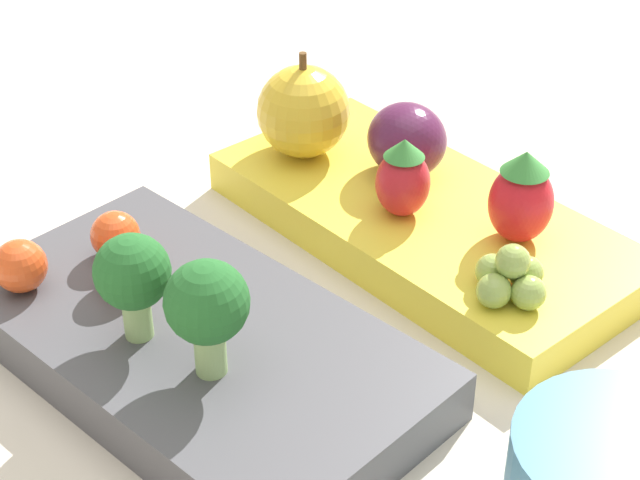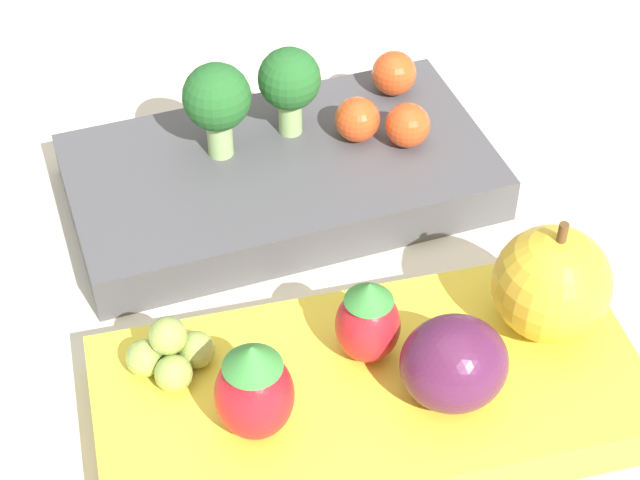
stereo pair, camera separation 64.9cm
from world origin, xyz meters
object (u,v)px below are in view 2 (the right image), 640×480
at_px(cherry_tomato_1, 357,119).
at_px(strawberry_1, 254,390).
at_px(plum, 454,364).
at_px(bento_box_savoury, 279,177).
at_px(broccoli_floret_0, 289,82).
at_px(strawberry_0, 368,321).
at_px(bento_box_fruit, 370,397).
at_px(cherry_tomato_2, 408,125).
at_px(broccoli_floret_1, 217,100).
at_px(apple, 552,284).
at_px(cherry_tomato_0, 394,73).
at_px(grape_cluster, 170,350).

height_order(cherry_tomato_1, strawberry_1, strawberry_1).
relative_size(cherry_tomato_1, plum, 0.54).
relative_size(bento_box_savoury, broccoli_floret_0, 4.61).
bearing_deg(bento_box_savoury, strawberry_0, -84.45).
bearing_deg(bento_box_savoury, bento_box_fruit, -85.70).
relative_size(cherry_tomato_1, cherry_tomato_2, 1.01).
height_order(broccoli_floret_1, apple, apple).
height_order(cherry_tomato_0, cherry_tomato_2, cherry_tomato_0).
xyz_separation_m(bento_box_fruit, apple, (0.08, 0.01, 0.04)).
height_order(bento_box_savoury, strawberry_1, strawberry_1).
height_order(bento_box_fruit, strawberry_0, strawberry_0).
bearing_deg(broccoli_floret_1, plum, -68.31).
bearing_deg(bento_box_savoury, cherry_tomato_0, 31.25).
xyz_separation_m(broccoli_floret_1, plum, (0.07, -0.17, -0.02)).
relative_size(broccoli_floret_0, cherry_tomato_2, 2.12).
bearing_deg(strawberry_1, grape_cluster, 127.60).
relative_size(cherry_tomato_2, grape_cluster, 0.62).
distance_m(cherry_tomato_2, strawberry_0, 0.14).
relative_size(strawberry_0, grape_cluster, 1.13).
xyz_separation_m(broccoli_floret_1, cherry_tomato_1, (0.07, -0.00, -0.02)).
bearing_deg(grape_cluster, bento_box_savoury, 60.91).
bearing_deg(broccoli_floret_0, cherry_tomato_1, -21.49).
height_order(broccoli_floret_0, strawberry_1, broccoli_floret_0).
distance_m(cherry_tomato_0, cherry_tomato_2, 0.05).
height_order(cherry_tomato_0, apple, apple).
bearing_deg(strawberry_1, apple, 11.72).
height_order(cherry_tomato_0, strawberry_1, strawberry_1).
distance_m(strawberry_1, plum, 0.08).
distance_m(bento_box_fruit, cherry_tomato_1, 0.16).
relative_size(cherry_tomato_2, strawberry_1, 0.48).
bearing_deg(bento_box_savoury, cherry_tomato_2, -1.42).
relative_size(broccoli_floret_1, cherry_tomato_0, 2.15).
relative_size(bento_box_fruit, apple, 3.89).
relative_size(bento_box_savoury, cherry_tomato_2, 9.76).
relative_size(broccoli_floret_0, strawberry_0, 1.17).
xyz_separation_m(apple, plum, (-0.05, -0.03, -0.01)).
xyz_separation_m(bento_box_savoury, broccoli_floret_0, (0.01, 0.02, 0.04)).
relative_size(bento_box_fruit, strawberry_1, 4.81).
bearing_deg(broccoli_floret_1, bento_box_savoury, -20.94).
bearing_deg(strawberry_0, cherry_tomato_0, 71.49).
distance_m(broccoli_floret_1, cherry_tomato_2, 0.10).
bearing_deg(broccoli_floret_1, broccoli_floret_0, 15.38).
xyz_separation_m(bento_box_fruit, strawberry_0, (0.00, 0.01, 0.03)).
bearing_deg(cherry_tomato_2, strawberry_1, -123.71).
xyz_separation_m(strawberry_0, strawberry_1, (-0.05, -0.03, 0.00)).
relative_size(cherry_tomato_0, apple, 0.41).
distance_m(bento_box_fruit, plum, 0.04).
height_order(bento_box_savoury, plum, plum).
height_order(cherry_tomato_0, plum, plum).
distance_m(apple, grape_cluster, 0.16).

